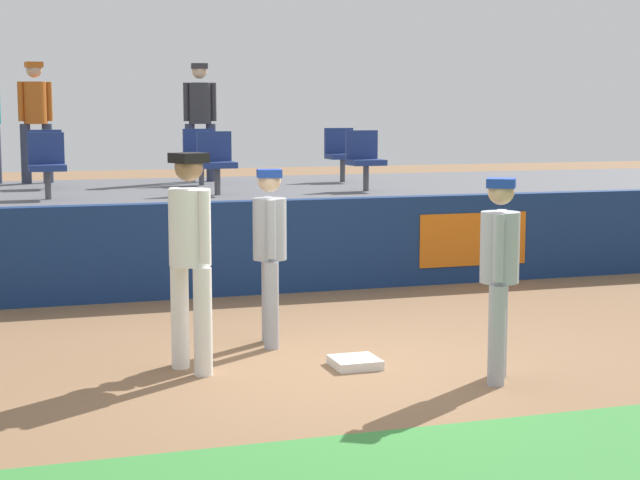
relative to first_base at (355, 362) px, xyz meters
The scene contains 15 objects.
ground_plane 0.08m from the first_base, 163.83° to the right, with size 60.00×60.00×0.00m, color #846042.
first_base is the anchor object (origin of this frame).
player_fielder_home 1.76m from the first_base, 168.06° to the left, with size 0.47×0.60×1.88m.
player_runner_visitor 1.56m from the first_base, 39.32° to the right, with size 0.44×0.44×1.69m.
player_coach_visitor 1.48m from the first_base, 115.00° to the left, with size 0.37×0.47×1.68m.
field_wall 3.81m from the first_base, 90.76° to the left, with size 18.00×0.26×1.14m.
bleacher_platform 6.36m from the first_base, 90.59° to the left, with size 18.00×4.80×1.11m, color #59595E.
seat_front_right 5.79m from the first_base, 68.94° to the left, with size 0.47×0.44×0.84m.
seat_front_center 5.44m from the first_base, 91.12° to the left, with size 0.47×0.44×0.84m.
seat_back_center 7.18m from the first_base, 89.65° to the left, with size 0.48×0.44×0.84m.
seat_back_right 7.53m from the first_base, 71.95° to the left, with size 0.47×0.44×0.84m.
seat_back_left 7.51m from the first_base, 107.41° to the left, with size 0.46×0.44×0.84m.
seat_front_left 5.90m from the first_base, 113.70° to the left, with size 0.45×0.44×0.84m.
spectator_capped 8.74m from the first_base, 105.62° to the left, with size 0.52×0.39×1.85m.
spectator_casual 8.02m from the first_base, 88.59° to the left, with size 0.51×0.39×1.84m.
Camera 1 is at (-2.91, -8.23, 2.24)m, focal length 57.61 mm.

